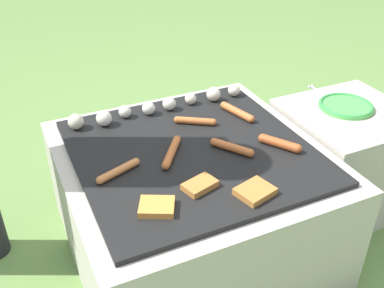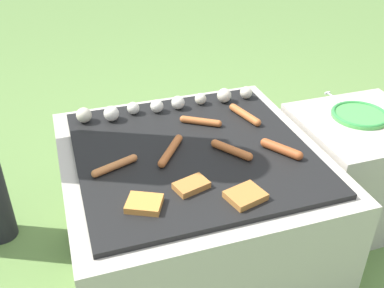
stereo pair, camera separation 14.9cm
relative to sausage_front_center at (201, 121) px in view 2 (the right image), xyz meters
name	(u,v)px [view 2 (the right image)]	position (x,y,z in m)	size (l,w,h in m)	color
ground_plane	(192,244)	(-0.08, -0.15, -0.45)	(14.00, 14.00, 0.00)	#608442
grill	(192,200)	(-0.08, -0.15, -0.23)	(0.86, 0.86, 0.44)	#B2AA9E
side_ledge	(354,169)	(0.59, -0.17, -0.23)	(0.46, 0.45, 0.44)	#B2AA9E
sausage_front_left	(232,150)	(0.03, -0.21, 0.00)	(0.10, 0.14, 0.03)	#B7602D
sausage_back_right	(245,115)	(0.17, -0.01, 0.00)	(0.07, 0.17, 0.03)	#B7602D
sausage_mid_left	(115,166)	(-0.35, -0.18, 0.00)	(0.15, 0.07, 0.02)	#C6753D
sausage_front_center	(201,121)	(0.00, 0.00, 0.00)	(0.14, 0.10, 0.03)	#B7602D
sausage_back_center	(171,150)	(-0.16, -0.16, 0.00)	(0.12, 0.16, 0.03)	#B7602D
sausage_front_right	(281,149)	(0.19, -0.26, 0.00)	(0.10, 0.14, 0.03)	#A34C23
bread_slice_left	(245,196)	(-0.02, -0.44, 0.00)	(0.12, 0.11, 0.02)	#B27033
bread_slice_center	(144,204)	(-0.30, -0.39, 0.00)	(0.12, 0.11, 0.02)	#D18438
bread_slice_right	(191,185)	(-0.15, -0.35, 0.00)	(0.11, 0.09, 0.02)	#B27033
mushroom_row	(164,104)	(-0.10, 0.15, 0.01)	(0.70, 0.08, 0.06)	beige
plate_colorful	(360,115)	(0.59, -0.13, 0.00)	(0.21, 0.21, 0.02)	#4CB24C
fork_utensil	(339,100)	(0.59, 0.00, -0.01)	(0.03, 0.18, 0.01)	silver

